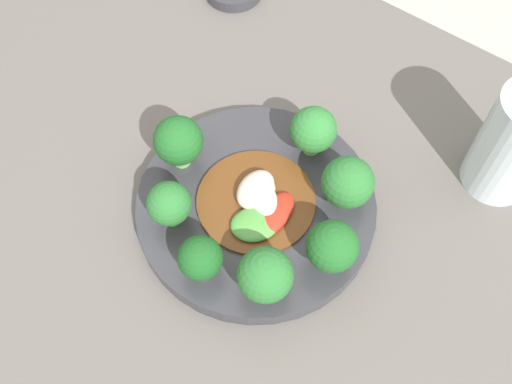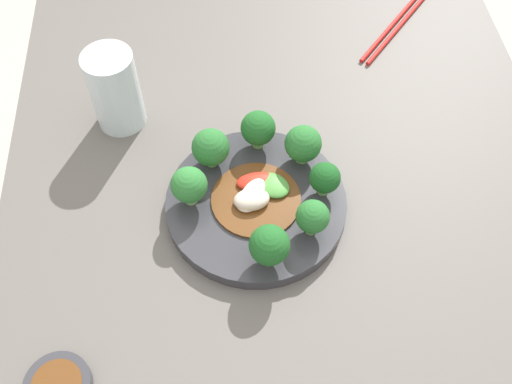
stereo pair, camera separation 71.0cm
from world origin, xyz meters
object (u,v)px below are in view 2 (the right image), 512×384
Objects in this scene: broccoli_east at (269,246)px; broccoli_north at (325,178)px; drinking_glass at (115,90)px; chopsticks at (395,27)px; broccoli_southwest at (211,148)px; broccoli_northwest at (303,144)px; broccoli_south at (189,185)px; stirfry_center at (256,195)px; plate at (256,204)px; broccoli_northeast at (313,217)px; broccoli_west at (258,129)px.

broccoli_north is (-0.10, 0.09, -0.01)m from broccoli_east.
drinking_glass reaches higher than chopsticks.
broccoli_southwest and broccoli_northwest have the same top height.
broccoli_south reaches higher than stirfry_center.
broccoli_south is at bearing -90.66° from broccoli_north.
broccoli_northwest is at bearing -35.36° from chopsticks.
stirfry_center is (-0.00, 0.00, 0.02)m from plate.
chopsticks is at bearing 149.02° from broccoli_east.
broccoli_northwest is at bearing 178.20° from broccoli_northeast.
broccoli_west is 1.14× the size of broccoli_north.
chopsticks is (-0.35, 0.18, -0.05)m from broccoli_north.
plate is 3.83× the size of broccoli_east.
broccoli_east is (0.09, 0.01, 0.05)m from plate.
plate is 0.10m from broccoli_north.
chopsticks is at bearing 152.91° from broccoli_northeast.
plate is 0.11m from broccoli_east.
plate is 4.07× the size of broccoli_south.
broccoli_west reaches higher than chopsticks.
broccoli_southwest is 0.16m from broccoli_north.
broccoli_north reaches higher than stirfry_center.
broccoli_northeast is at bearing 68.23° from broccoli_south.
broccoli_southwest reaches higher than plate.
broccoli_northeast is 0.46m from chopsticks.
broccoli_west is at bearing 173.10° from stirfry_center.
plate is at bearing 38.79° from broccoli_southwest.
drinking_glass is (-0.17, -0.10, 0.01)m from broccoli_south.
broccoli_south is (-0.01, -0.09, 0.05)m from plate.
broccoli_south is (0.06, -0.16, 0.00)m from broccoli_northwest.
broccoli_southwest is 0.07m from broccoli_west.
plate is 0.10m from broccoli_northeast.
drinking_glass reaches higher than broccoli_northwest.
broccoli_northeast is at bearing 123.22° from broccoli_east.
broccoli_northeast is (0.06, 0.16, -0.00)m from broccoli_south.
plate is 4.41× the size of broccoli_northeast.
broccoli_south reaches higher than broccoli_north.
drinking_glass reaches higher than broccoli_northeast.
broccoli_south is (0.06, -0.03, 0.00)m from broccoli_southwest.
drinking_glass reaches higher than broccoli_north.
broccoli_northeast is at bearing 20.30° from broccoli_west.
drinking_glass is (-0.12, -0.26, 0.01)m from broccoli_northwest.
broccoli_northeast is 0.35m from drinking_glass.
broccoli_east is 0.10m from stirfry_center.
broccoli_south is (-0.10, -0.10, -0.00)m from broccoli_east.
broccoli_northwest is 1.00× the size of broccoli_west.
broccoli_east is 0.53× the size of stirfry_center.
broccoli_northeast is at bearing -22.90° from broccoli_north.
broccoli_east is at bearing -56.78° from broccoli_northeast.
broccoli_east reaches higher than broccoli_northeast.
stirfry_center is 0.69× the size of chopsticks.
broccoli_west is at bearing -45.99° from chopsticks.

